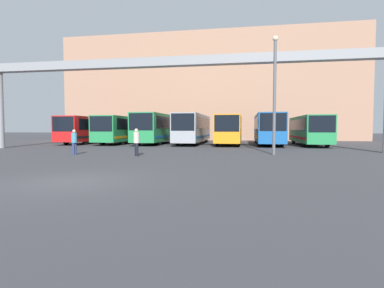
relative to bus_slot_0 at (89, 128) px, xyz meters
The scene contains 13 objects.
ground_plane 26.47m from the bus_slot_0, 62.50° to the right, with size 200.00×200.00×0.00m, color #38383D.
building_backdrop 22.09m from the bus_slot_0, 54.84° to the left, with size 45.23×12.00×16.05m.
overhead_gantry 15.90m from the bus_slot_0, 36.92° to the right, with size 31.86×0.80×7.33m.
bus_slot_0 is the anchor object (origin of this frame).
bus_slot_1 4.09m from the bus_slot_0, ahead, with size 2.58×11.30×3.04m.
bus_slot_2 8.13m from the bus_slot_0, ahead, with size 2.61×10.66×3.30m.
bus_slot_3 12.22m from the bus_slot_0, ahead, with size 2.44×11.77×3.24m.
bus_slot_4 16.26m from the bus_slot_0, ahead, with size 2.48×10.08×3.06m.
bus_slot_5 20.34m from the bus_slot_0, ahead, with size 2.54×11.68×3.20m.
bus_slot_6 24.40m from the bus_slot_0, ahead, with size 2.45×10.50×2.96m.
pedestrian_near_right 18.22m from the bus_slot_0, 52.29° to the right, with size 0.36×0.36×1.74m.
pedestrian_far_center 15.66m from the bus_slot_0, 64.67° to the right, with size 0.35×0.35×1.67m.
lamp_post 23.21m from the bus_slot_0, 31.00° to the right, with size 0.36×0.36×7.79m.
Camera 1 is at (5.63, -8.92, 1.77)m, focal length 28.00 mm.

